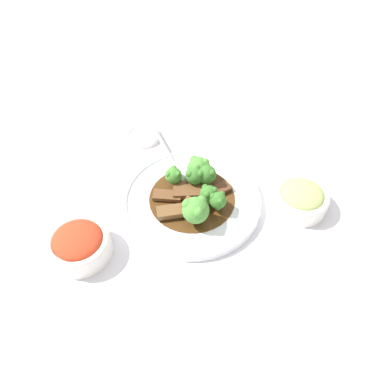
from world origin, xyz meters
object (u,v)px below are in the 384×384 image
(broccoli_floret_3, at_px, (206,174))
(broccoli_floret_6, at_px, (195,175))
(broccoli_floret_0, at_px, (173,175))
(broccoli_floret_2, at_px, (218,200))
(beef_strip_3, at_px, (187,191))
(serving_spoon, at_px, (176,167))
(beef_strip_2, at_px, (194,207))
(broccoli_floret_5, at_px, (196,210))
(main_plate, at_px, (192,200))
(beef_strip_1, at_px, (171,212))
(broccoli_floret_4, at_px, (198,167))
(beef_strip_4, at_px, (216,191))
(beef_strip_0, at_px, (167,195))
(side_bowl_appetizer, at_px, (301,198))
(broccoli_floret_1, at_px, (209,194))
(sauce_dish, at_px, (143,136))
(side_bowl_kimchi, at_px, (79,244))

(broccoli_floret_3, height_order, broccoli_floret_6, same)
(broccoli_floret_0, relative_size, broccoli_floret_2, 1.00)
(beef_strip_3, bearing_deg, serving_spoon, -99.32)
(serving_spoon, bearing_deg, beef_strip_2, 80.78)
(broccoli_floret_2, distance_m, broccoli_floret_5, 0.05)
(broccoli_floret_0, height_order, serving_spoon, broccoli_floret_0)
(main_plate, xyz_separation_m, broccoli_floret_0, (0.02, -0.05, 0.03))
(beef_strip_3, xyz_separation_m, broccoli_floret_2, (-0.04, 0.06, 0.02))
(beef_strip_1, xyz_separation_m, broccoli_floret_4, (-0.09, -0.06, 0.02))
(beef_strip_1, bearing_deg, beef_strip_4, -176.12)
(beef_strip_3, height_order, serving_spoon, same)
(broccoli_floret_2, distance_m, broccoli_floret_4, 0.09)
(main_plate, relative_size, beef_strip_1, 4.59)
(beef_strip_0, xyz_separation_m, beef_strip_3, (-0.04, 0.01, 0.00))
(beef_strip_2, bearing_deg, main_plate, -110.65)
(broccoli_floret_4, height_order, side_bowl_appetizer, broccoli_floret_4)
(beef_strip_4, height_order, broccoli_floret_0, broccoli_floret_0)
(beef_strip_3, height_order, beef_strip_4, beef_strip_3)
(broccoli_floret_0, height_order, side_bowl_appetizer, broccoli_floret_0)
(main_plate, height_order, beef_strip_2, beef_strip_2)
(broccoli_floret_5, bearing_deg, main_plate, -111.34)
(main_plate, relative_size, broccoli_floret_6, 5.91)
(main_plate, xyz_separation_m, broccoli_floret_5, (0.02, 0.06, 0.04))
(broccoli_floret_1, bearing_deg, beef_strip_3, -56.66)
(beef_strip_1, height_order, broccoli_floret_5, broccoli_floret_5)
(beef_strip_3, bearing_deg, broccoli_floret_5, 75.94)
(broccoli_floret_0, distance_m, broccoli_floret_2, 0.11)
(serving_spoon, bearing_deg, broccoli_floret_0, 55.80)
(beef_strip_1, xyz_separation_m, beef_strip_3, (-0.05, -0.03, 0.00))
(main_plate, xyz_separation_m, broccoli_floret_6, (-0.02, -0.03, 0.04))
(broccoli_floret_0, bearing_deg, broccoli_floret_4, 171.12)
(beef_strip_0, bearing_deg, main_plate, 152.08)
(sauce_dish, bearing_deg, main_plate, 91.97)
(beef_strip_3, relative_size, broccoli_floret_1, 1.77)
(beef_strip_3, bearing_deg, side_bowl_kimchi, 6.05)
(side_bowl_appetizer, xyz_separation_m, sauce_dish, (0.20, -0.35, -0.02))
(broccoli_floret_4, bearing_deg, main_plate, 48.65)
(beef_strip_0, relative_size, side_bowl_appetizer, 0.57)
(beef_strip_0, xyz_separation_m, broccoli_floret_5, (-0.02, 0.08, 0.03))
(main_plate, distance_m, serving_spoon, 0.09)
(broccoli_floret_4, relative_size, serving_spoon, 0.26)
(beef_strip_4, bearing_deg, beef_strip_1, 3.88)
(beef_strip_0, bearing_deg, beef_strip_3, 165.31)
(beef_strip_1, distance_m, serving_spoon, 0.12)
(beef_strip_2, bearing_deg, beef_strip_1, -14.87)
(broccoli_floret_4, xyz_separation_m, broccoli_floret_6, (0.02, 0.02, -0.00))
(main_plate, distance_m, beef_strip_1, 0.06)
(beef_strip_3, bearing_deg, broccoli_floret_3, -173.44)
(beef_strip_4, relative_size, broccoli_floret_0, 1.70)
(beef_strip_3, height_order, side_bowl_appetizer, side_bowl_appetizer)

